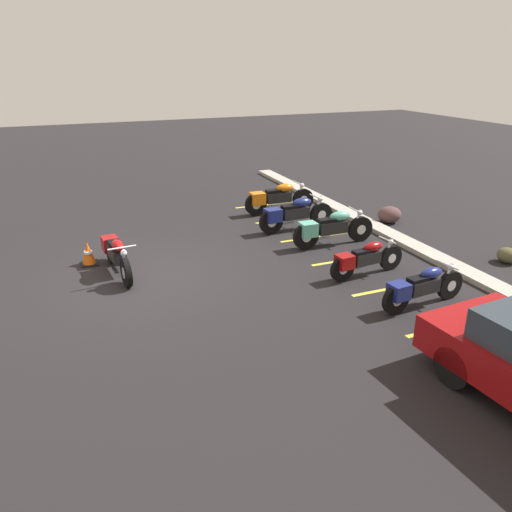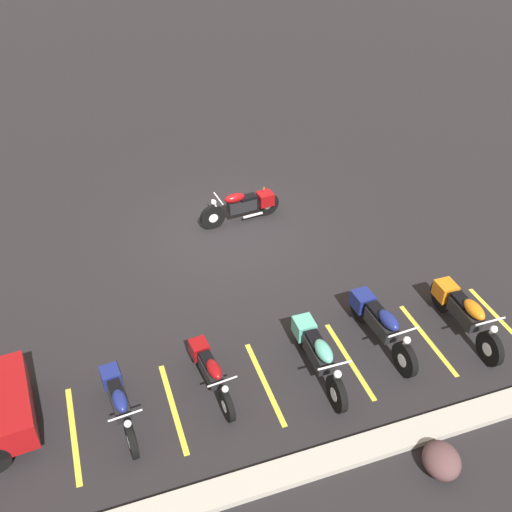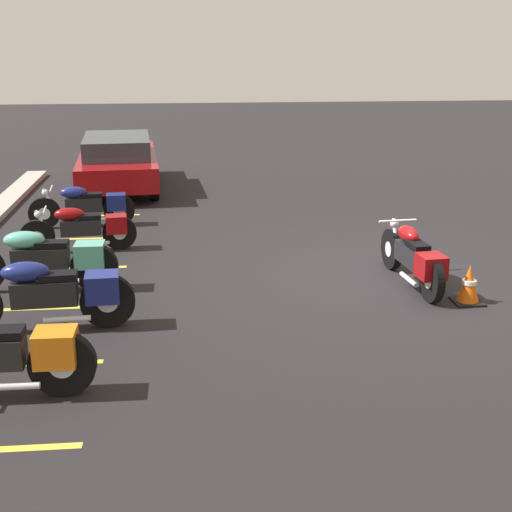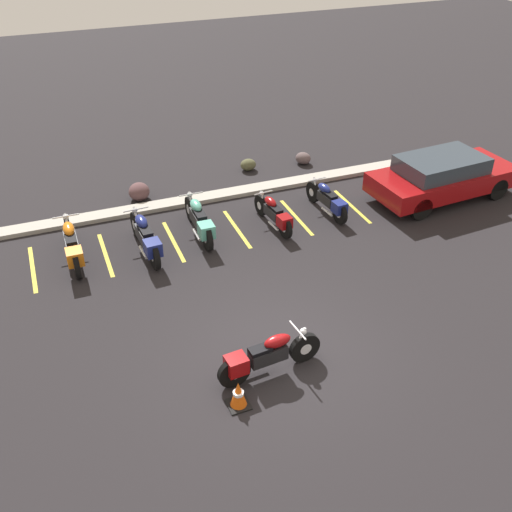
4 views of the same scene
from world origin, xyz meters
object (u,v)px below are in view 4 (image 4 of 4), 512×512
Objects in this scene: landscape_rock_1 at (139,192)px; landscape_rock_2 at (248,165)px; parked_bike_0 at (72,245)px; traffic_cone at (238,395)px; parked_bike_3 at (274,214)px; landscape_rock_0 at (303,158)px; parked_bike_4 at (328,200)px; motorcycle_maroon_featured at (265,356)px; car_red at (442,176)px; parked_bike_2 at (199,220)px; parked_bike_1 at (146,237)px.

landscape_rock_1 is 3.73m from landscape_rock_2.
parked_bike_0 is 6.25m from traffic_cone.
landscape_rock_0 is (2.47, 3.46, -0.22)m from parked_bike_3.
parked_bike_4 is (6.90, -0.07, -0.06)m from parked_bike_0.
motorcycle_maroon_featured reaches higher than landscape_rock_2.
parked_bike_4 is 3.53m from car_red.
traffic_cone is at bearing -148.10° from motorcycle_maroon_featured.
parked_bike_2 is 0.52× the size of car_red.
parked_bike_1 is at bearing 87.25° from parked_bike_4.
parked_bike_3 is 3.70m from landscape_rock_2.
car_red reaches higher than landscape_rock_0.
landscape_rock_1 reaches higher than landscape_rock_2.
parked_bike_0 is 4.19× the size of traffic_cone.
parked_bike_4 is 7.48m from traffic_cone.
parked_bike_1 is at bearing -149.49° from landscape_rock_0.
landscape_rock_0 is 1.02× the size of landscape_rock_2.
landscape_rock_0 is at bearing 55.35° from motorcycle_maroon_featured.
landscape_rock_1 is 1.26× the size of traffic_cone.
parked_bike_2 is 4.15× the size of traffic_cone.
landscape_rock_1 is at bearing -174.43° from landscape_rock_0.
parked_bike_1 is 0.52× the size of car_red.
landscape_rock_2 is 9.96m from traffic_cone.
landscape_rock_0 is (5.94, 3.50, -0.30)m from parked_bike_1.
car_red is 4.53m from landscape_rock_0.
parked_bike_1 is 4.60× the size of landscape_rock_2.
motorcycle_maroon_featured is at bearing -170.55° from parked_bike_1.
parked_bike_0 is at bearing 110.31° from traffic_cone.
parked_bike_1 is at bearing -98.84° from parked_bike_0.
parked_bike_2 is 1.17× the size of parked_bike_3.
parked_bike_1 is 5.60m from traffic_cone.
parked_bike_4 is at bearing 47.25° from motorcycle_maroon_featured.
landscape_rock_2 is at bearing -59.50° from parked_bike_0.
parked_bike_0 is 1.18× the size of parked_bike_3.
motorcycle_maroon_featured is 1.10× the size of parked_bike_3.
car_red is (8.67, -0.08, 0.20)m from parked_bike_1.
parked_bike_3 is at bearing -125.50° from landscape_rock_0.
parked_bike_4 is at bearing -90.30° from parked_bike_0.
parked_bike_3 reaches higher than landscape_rock_0.
parked_bike_0 reaches higher than landscape_rock_0.
parked_bike_0 is at bearing 81.55° from parked_bike_3.
car_red is 5.94m from landscape_rock_2.
parked_bike_4 is 3.99× the size of landscape_rock_2.
parked_bike_1 reaches higher than motorcycle_maroon_featured.
parked_bike_3 is at bearing 90.59° from parked_bike_4.
parked_bike_0 is at bearing 84.34° from parked_bike_4.
parked_bike_3 is at bearing 60.09° from motorcycle_maroon_featured.
landscape_rock_0 is (4.46, 3.17, -0.29)m from parked_bike_2.
landscape_rock_2 is (5.84, 3.40, -0.30)m from parked_bike_0.
parked_bike_1 is 1.01× the size of parked_bike_2.
parked_bike_0 reaches higher than landscape_rock_1.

